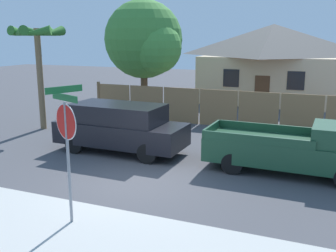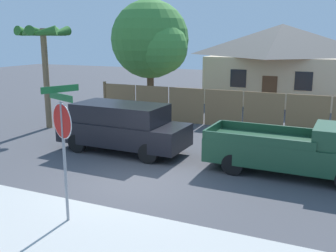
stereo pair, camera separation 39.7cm
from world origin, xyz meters
The scene contains 9 objects.
ground_plane centered at (0.00, 0.00, 0.00)m, with size 80.00×80.00×0.00m, color #47474C.
sidewalk_strip centered at (0.00, -3.60, 0.00)m, with size 36.00×3.20×0.01m.
wooden_fence centered at (0.32, 8.37, 0.90)m, with size 13.79×0.12×1.89m.
house centered at (1.48, 17.91, 2.67)m, with size 9.32×7.99×5.16m.
oak_tree centered at (-4.45, 10.22, 4.07)m, with size 4.62×4.40×6.37m.
palm_tree centered at (-7.25, 4.57, 4.10)m, with size 2.39×2.59×4.80m.
red_suv centered at (-1.91, 2.55, 1.00)m, with size 4.99×2.02×1.85m.
orange_pickup centered at (4.56, 2.55, 0.83)m, with size 5.43×2.01×1.70m.
stop_sign centered at (-0.12, -3.02, 2.23)m, with size 0.95×0.86×3.25m.
Camera 1 is at (5.31, -10.13, 4.32)m, focal length 42.00 mm.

